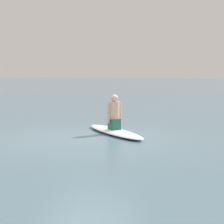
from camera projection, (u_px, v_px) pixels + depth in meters
The scene contains 3 objects.
ground_plane at pixel (90, 138), 10.06m from camera, with size 400.00×400.00×0.00m, color slate.
surfboard at pixel (114, 131), 10.80m from camera, with size 3.13×0.67×0.12m, color white.
person_paddler at pixel (114, 114), 10.75m from camera, with size 0.41×0.42×0.99m.
Camera 1 is at (8.01, 5.92, 1.64)m, focal length 61.11 mm.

